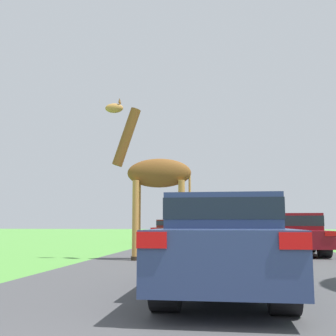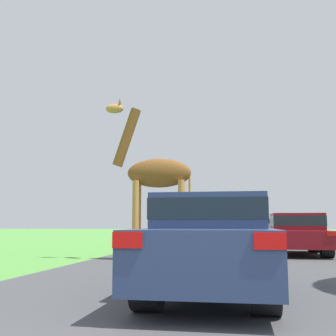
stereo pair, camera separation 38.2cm
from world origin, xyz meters
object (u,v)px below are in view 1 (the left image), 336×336
Objects in this scene: giraffe_near_road at (154,179)px; car_verge_right at (257,229)px; car_queue_right at (174,230)px; car_queue_left at (282,230)px; car_far_ahead at (294,233)px; car_lead_maroon at (224,241)px.

giraffe_near_road is 1.22× the size of car_verge_right.
car_queue_left is at bearing -31.59° from car_queue_right.
car_queue_right is at bearing 119.72° from car_far_ahead.
car_lead_maroon is 18.34m from car_queue_right.
car_lead_maroon reaches higher than car_far_ahead.
car_queue_right is at bearing 148.41° from car_queue_left.
car_verge_right is at bearing 15.02° from car_queue_right.
car_queue_right is 1.19× the size of car_verge_right.
car_far_ahead reaches higher than car_verge_right.
car_queue_right is 5.03m from car_verge_right.
car_queue_left reaches higher than car_verge_right.
car_lead_maroon is (2.10, -5.85, -1.61)m from giraffe_near_road.
car_lead_maroon is at bearing -95.30° from car_verge_right.
car_lead_maroon is 14.80m from car_queue_left.
car_lead_maroon reaches higher than car_queue_right.
car_queue_left is at bearing 79.51° from car_lead_maroon.
car_far_ahead reaches higher than car_queue_right.
car_lead_maroon is at bearing -165.48° from giraffe_near_road.
car_queue_left is (4.80, 8.70, -1.65)m from giraffe_near_road.
car_queue_right is 10.88m from car_far_ahead.
car_verge_right is (1.80, 19.39, -0.07)m from car_lead_maroon.
giraffe_near_road reaches higher than car_verge_right.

